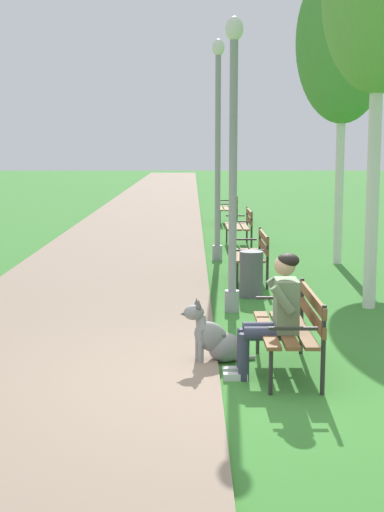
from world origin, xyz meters
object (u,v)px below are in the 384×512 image
park_bench_far (240,224)px  lamp_post_mid (217,148)px  birch_tree_second (378,1)px  person_seated_on_near_bench (274,310)px  birch_tree_third (342,42)px  dog_grey (214,339)px  park_bench_mid (252,252)px  lamp_post_near (232,163)px  litter_bin (250,274)px  park_bench_furthest (228,206)px  park_bench_near (293,323)px

park_bench_far → lamp_post_mid: (-0.62, -2.11, 1.72)m
birch_tree_second → person_seated_on_near_bench: bearing=-117.9°
birch_tree_third → park_bench_far: bearing=123.8°
dog_grey → lamp_post_mid: 7.39m
lamp_post_mid → birch_tree_third: birch_tree_third is taller
park_bench_mid → lamp_post_near: (-0.47, -2.31, 1.54)m
birch_tree_second → birch_tree_third: 3.98m
park_bench_far → birch_tree_second: size_ratio=0.27×
park_bench_mid → litter_bin: 1.31m
birch_tree_second → lamp_post_mid: bearing=114.5°
park_bench_far → dog_grey: 9.27m
birch_tree_third → park_bench_mid: bearing=-133.3°
dog_grey → park_bench_furthest: bearing=86.6°
park_bench_near → litter_bin: size_ratio=2.14×
park_bench_furthest → birch_tree_second: 12.07m
litter_bin → park_bench_furthest: bearing=89.0°
lamp_post_near → lamp_post_mid: 4.67m
lamp_post_mid → park_bench_furthest: bearing=85.2°
birch_tree_third → park_bench_near: bearing=-104.4°
litter_bin → lamp_post_near: bearing=-108.4°
park_bench_near → person_seated_on_near_bench: (-0.21, -0.16, 0.17)m
park_bench_mid → lamp_post_near: 2.82m
park_bench_furthest → person_seated_on_near_bench: (-0.27, -14.61, 0.17)m
litter_bin → park_bench_far: bearing=87.8°
lamp_post_near → lamp_post_mid: (-0.05, 4.67, 0.17)m
birch_tree_second → birch_tree_third: birch_tree_third is taller
park_bench_furthest → birch_tree_third: size_ratio=0.26×
park_bench_near → dog_grey: size_ratio=1.83×
lamp_post_near → litter_bin: (0.34, 1.02, -1.70)m
park_bench_mid → dog_grey: park_bench_mid is taller
lamp_post_mid → birch_tree_third: 3.07m
lamp_post_near → lamp_post_mid: bearing=90.6°
park_bench_near → birch_tree_second: birch_tree_second is taller
park_bench_furthest → lamp_post_near: 11.78m
park_bench_near → lamp_post_near: (-0.47, 2.79, 1.54)m
dog_grey → lamp_post_near: 3.05m
dog_grey → park_bench_near: bearing=-23.5°
park_bench_furthest → birch_tree_third: (1.74, -7.43, 3.68)m
dog_grey → park_bench_mid: bearing=80.8°
person_seated_on_near_bench → lamp_post_near: bearing=95.1°
lamp_post_near → person_seated_on_near_bench: bearing=-84.9°
person_seated_on_near_bench → park_bench_far: bearing=88.2°
birch_tree_second → park_bench_furthest: bearing=97.1°
person_seated_on_near_bench → litter_bin: 3.99m
birch_tree_third → litter_bin: bearing=-121.0°
park_bench_far → dog_grey: park_bench_far is taller
park_bench_furthest → lamp_post_mid: (-0.59, -7.00, 1.72)m
park_bench_mid → birch_tree_third: bearing=46.7°
park_bench_far → lamp_post_near: lamp_post_near is taller
park_bench_near → person_seated_on_near_bench: person_seated_on_near_bench is taller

